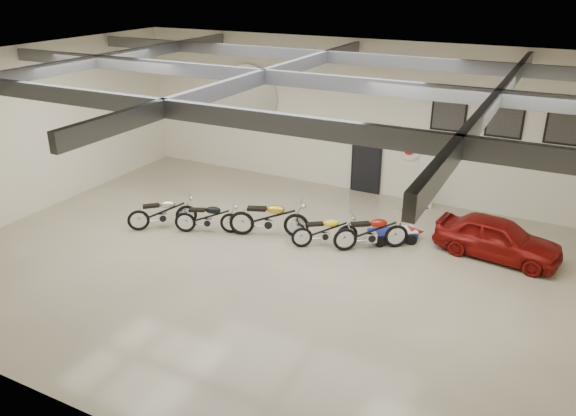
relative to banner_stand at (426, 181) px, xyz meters
The scene contains 19 objects.
floor 6.16m from the banner_stand, 115.52° to the right, with size 16.00×12.00×0.01m, color #B3AA88.
ceiling 7.36m from the banner_stand, 115.52° to the right, with size 16.00×12.00×0.01m, color slate.
back_wall 3.12m from the banner_stand, 169.22° to the left, with size 16.00×0.02×5.00m, color #EFE8CE.
left_wall 12.07m from the banner_stand, 152.63° to the right, with size 0.02×12.00×5.00m, color #EFE8CE.
ceiling_beams 7.22m from the banner_stand, 115.52° to the right, with size 15.80×11.80×0.32m, color #595A61, non-canonical shape.
door 2.18m from the banner_stand, 168.05° to the left, with size 0.92×0.08×2.10m, color black.
logo_plaque 6.91m from the banner_stand, behind, with size 2.30×0.06×1.16m, color silver, non-canonical shape.
poster_left 2.30m from the banner_stand, 50.84° to the left, with size 1.05×0.08×1.35m, color black, non-canonical shape.
poster_mid 3.01m from the banner_stand, 13.11° to the left, with size 1.05×0.08×1.35m, color black, non-canonical shape.
poster_right 4.23m from the banner_stand, ahead, with size 1.05×0.08×1.35m, color black, non-canonical shape.
oil_sign 1.18m from the banner_stand, 148.19° to the left, with size 0.72×0.10×0.72m, color white, non-canonical shape.
banner_stand is the anchor object (origin of this frame).
motorcycle_silver 8.09m from the banner_stand, 142.06° to the right, with size 1.95×0.60×1.01m, color silver, non-canonical shape.
motorcycle_black 6.84m from the banner_stand, 137.42° to the right, with size 1.86×0.58×0.97m, color silver, non-canonical shape.
motorcycle_gold 5.26m from the banner_stand, 129.86° to the right, with size 2.21×0.68×1.15m, color silver, non-canonical shape.
motorcycle_yellow 4.27m from the banner_stand, 113.83° to the right, with size 1.79×0.55×0.93m, color silver, non-canonical shape.
motorcycle_red 3.55m from the banner_stand, 98.86° to the right, with size 2.02×0.63×1.05m, color silver, non-canonical shape.
go_kart 2.74m from the banner_stand, 91.16° to the right, with size 1.59×0.72×0.58m, color navy, non-canonical shape.
vintage_car 3.51m from the banner_stand, 43.71° to the right, with size 3.18×1.28×1.08m, color maroon.
Camera 1 is at (6.27, -11.03, 6.94)m, focal length 35.00 mm.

